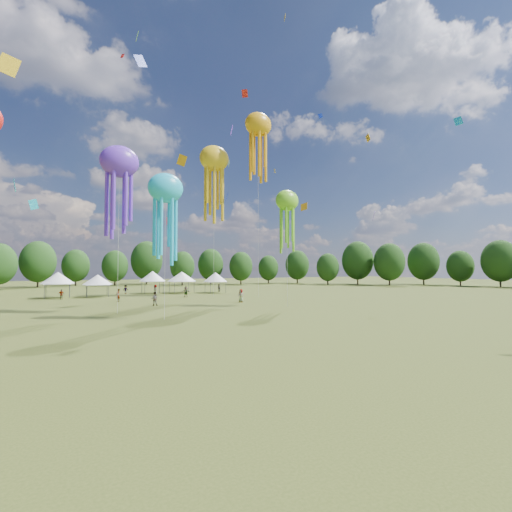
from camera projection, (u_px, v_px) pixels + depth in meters
name	position (u px, v px, depth m)	size (l,w,h in m)	color
ground	(386.00, 359.00, 18.87)	(300.00, 300.00, 0.00)	#384416
spectator_near	(154.00, 299.00, 45.85)	(0.88, 0.68, 1.80)	gray
spectators_far	(165.00, 291.00, 60.87)	(29.54, 26.24, 1.91)	gray
festival_tents	(146.00, 277.00, 65.99)	(32.54, 9.18, 4.36)	#47474C
show_kites	(172.00, 162.00, 50.26)	(43.33, 26.77, 32.09)	#6C30D8
small_kites	(193.00, 121.00, 58.45)	(69.22, 58.00, 46.66)	#6C30D8
treeline	(135.00, 260.00, 72.91)	(201.57, 95.24, 13.43)	#38281C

